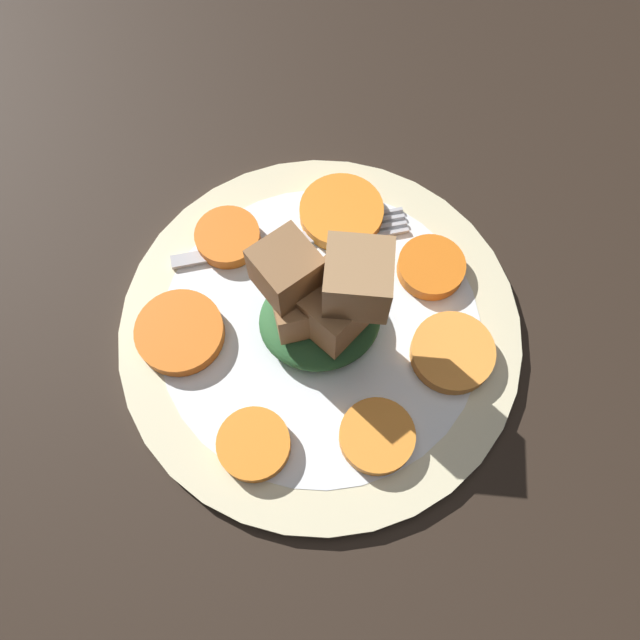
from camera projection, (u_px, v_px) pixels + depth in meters
table_slab at (320, 335)px, 49.77cm from camera, size 120.00×120.00×2.00cm
plate at (320, 328)px, 48.37cm from camera, size 30.95×30.95×1.05cm
carrot_slice_0 at (341, 212)px, 51.02cm from camera, size 6.87×6.87×1.22cm
carrot_slice_1 at (228, 237)px, 50.12cm from camera, size 5.23×5.23×1.22cm
carrot_slice_2 at (180, 332)px, 46.95cm from camera, size 6.67×6.67×1.22cm
carrot_slice_3 at (254, 444)px, 43.70cm from camera, size 5.18×5.18×1.22cm
carrot_slice_4 at (377, 436)px, 43.92cm from camera, size 5.37×5.37×1.22cm
carrot_slice_5 at (452, 353)px, 46.33cm from camera, size 6.23×6.23×1.22cm
carrot_slice_6 at (431, 267)px, 49.08cm from camera, size 5.31×5.31×1.22cm
center_pile at (322, 304)px, 43.77cm from camera, size 9.51×8.28×10.97cm
fork at (296, 240)px, 50.49cm from camera, size 19.36×2.49×0.40cm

